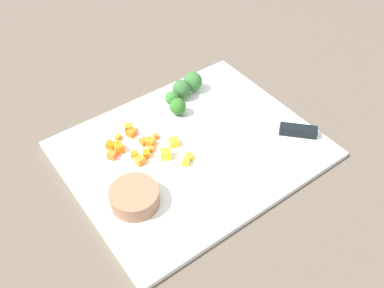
{
  "coord_description": "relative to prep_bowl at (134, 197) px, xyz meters",
  "views": [
    {
      "loc": [
        -0.35,
        -0.47,
        0.62
      ],
      "look_at": [
        0.0,
        0.0,
        0.02
      ],
      "focal_mm": 39.85,
      "sensor_mm": 36.0,
      "label": 1
    }
  ],
  "objects": [
    {
      "name": "pepper_dice_0",
      "position": [
        0.1,
        0.06,
        -0.01
      ],
      "size": [
        0.03,
        0.03,
        0.02
      ],
      "primitive_type": "cube",
      "rotation": [
        0.0,
        0.0,
        1.02
      ],
      "color": "yellow",
      "rests_on": "cutting_board"
    },
    {
      "name": "carrot_dice_10",
      "position": [
        0.08,
        0.16,
        -0.01
      ],
      "size": [
        0.02,
        0.02,
        0.02
      ],
      "primitive_type": "cube",
      "rotation": [
        0.0,
        0.0,
        1.15
      ],
      "color": "orange",
      "rests_on": "cutting_board"
    },
    {
      "name": "chef_knife",
      "position": [
        0.3,
        0.01,
        -0.01
      ],
      "size": [
        0.26,
        0.27,
        0.02
      ],
      "rotation": [
        0.0,
        0.0,
        2.33
      ],
      "color": "silver",
      "rests_on": "cutting_board"
    },
    {
      "name": "broccoli_floret_3",
      "position": [
        0.23,
        0.19,
        0.01
      ],
      "size": [
        0.04,
        0.04,
        0.04
      ],
      "color": "#90C159",
      "rests_on": "cutting_board"
    },
    {
      "name": "broccoli_floret_2",
      "position": [
        0.19,
        0.15,
        0.01
      ],
      "size": [
        0.04,
        0.04,
        0.04
      ],
      "color": "#92BA6B",
      "rests_on": "cutting_board"
    },
    {
      "name": "ground_plane",
      "position": [
        0.16,
        0.05,
        -0.03
      ],
      "size": [
        4.0,
        4.0,
        0.0
      ],
      "primitive_type": "plane",
      "color": "brown"
    },
    {
      "name": "broccoli_floret_1",
      "position": [
        0.27,
        0.19,
        0.01
      ],
      "size": [
        0.04,
        0.04,
        0.05
      ],
      "color": "#84B666",
      "rests_on": "cutting_board"
    },
    {
      "name": "carrot_dice_1",
      "position": [
        0.09,
        0.09,
        -0.01
      ],
      "size": [
        0.01,
        0.01,
        0.01
      ],
      "primitive_type": "cube",
      "rotation": [
        0.0,
        0.0,
        2.52
      ],
      "color": "orange",
      "rests_on": "cutting_board"
    },
    {
      "name": "carrot_dice_7",
      "position": [
        0.04,
        0.13,
        -0.01
      ],
      "size": [
        0.02,
        0.02,
        0.02
      ],
      "primitive_type": "cube",
      "rotation": [
        0.0,
        0.0,
        1.46
      ],
      "color": "orange",
      "rests_on": "cutting_board"
    },
    {
      "name": "prep_bowl",
      "position": [
        0.0,
        0.0,
        0.0
      ],
      "size": [
        0.09,
        0.09,
        0.03
      ],
      "primitive_type": "cylinder",
      "color": "#8F6549",
      "rests_on": "cutting_board"
    },
    {
      "name": "pepper_dice_3",
      "position": [
        0.14,
        0.08,
        -0.01
      ],
      "size": [
        0.02,
        0.02,
        0.01
      ],
      "primitive_type": "cube",
      "rotation": [
        0.0,
        0.0,
        2.85
      ],
      "color": "yellow",
      "rests_on": "cutting_board"
    },
    {
      "name": "carrot_dice_12",
      "position": [
        0.02,
        0.12,
        -0.01
      ],
      "size": [
        0.02,
        0.02,
        0.01
      ],
      "primitive_type": "cube",
      "rotation": [
        0.0,
        0.0,
        0.63
      ],
      "color": "orange",
      "rests_on": "cutting_board"
    },
    {
      "name": "pepper_dice_1",
      "position": [
        0.14,
        0.03,
        -0.01
      ],
      "size": [
        0.02,
        0.02,
        0.01
      ],
      "primitive_type": "cube",
      "rotation": [
        0.0,
        0.0,
        2.42
      ],
      "color": "yellow",
      "rests_on": "cutting_board"
    },
    {
      "name": "cutting_board",
      "position": [
        0.16,
        0.05,
        -0.02
      ],
      "size": [
        0.48,
        0.39,
        0.01
      ],
      "primitive_type": "cube",
      "color": "white",
      "rests_on": "ground_plane"
    },
    {
      "name": "carrot_dice_5",
      "position": [
        0.09,
        0.12,
        -0.01
      ],
      "size": [
        0.02,
        0.02,
        0.01
      ],
      "primitive_type": "cube",
      "rotation": [
        0.0,
        0.0,
        1.73
      ],
      "color": "orange",
      "rests_on": "cutting_board"
    },
    {
      "name": "pepper_dice_2",
      "position": [
        0.13,
        0.02,
        -0.01
      ],
      "size": [
        0.02,
        0.02,
        0.01
      ],
      "primitive_type": "cube",
      "rotation": [
        0.0,
        0.0,
        0.79
      ],
      "color": "yellow",
      "rests_on": "cutting_board"
    },
    {
      "name": "carrot_dice_3",
      "position": [
        0.08,
        0.15,
        -0.01
      ],
      "size": [
        0.02,
        0.02,
        0.01
      ],
      "primitive_type": "cube",
      "rotation": [
        0.0,
        0.0,
        1.95
      ],
      "color": "orange",
      "rests_on": "cutting_board"
    },
    {
      "name": "broccoli_floret_0",
      "position": [
        0.2,
        0.18,
        0.0
      ],
      "size": [
        0.03,
        0.03,
        0.03
      ],
      "color": "#81C058",
      "rests_on": "cutting_board"
    },
    {
      "name": "carrot_dice_2",
      "position": [
        0.06,
        0.1,
        -0.01
      ],
      "size": [
        0.02,
        0.02,
        0.01
      ],
      "primitive_type": "cube",
      "rotation": [
        0.0,
        0.0,
        2.49
      ],
      "color": "orange",
      "rests_on": "cutting_board"
    },
    {
      "name": "carrot_dice_6",
      "position": [
        0.05,
        0.16,
        -0.01
      ],
      "size": [
        0.01,
        0.01,
        0.01
      ],
      "primitive_type": "cube",
      "rotation": [
        0.0,
        0.0,
        1.87
      ],
      "color": "orange",
      "rests_on": "cutting_board"
    },
    {
      "name": "carrot_dice_0",
      "position": [
        0.03,
        0.14,
        -0.01
      ],
      "size": [
        0.02,
        0.02,
        0.01
      ],
      "primitive_type": "cube",
      "rotation": [
        0.0,
        0.0,
        0.59
      ],
      "color": "orange",
      "rests_on": "cutting_board"
    },
    {
      "name": "carrot_dice_11",
      "position": [
        0.06,
        0.07,
        -0.01
      ],
      "size": [
        0.02,
        0.02,
        0.02
      ],
      "primitive_type": "cube",
      "rotation": [
        0.0,
        0.0,
        0.12
      ],
      "color": "orange",
      "rests_on": "cutting_board"
    },
    {
      "name": "carrot_dice_9",
      "position": [
        0.08,
        0.08,
        -0.01
      ],
      "size": [
        0.02,
        0.02,
        0.01
      ],
      "primitive_type": "cube",
      "rotation": [
        0.0,
        0.0,
        2.71
      ],
      "color": "orange",
      "rests_on": "cutting_board"
    },
    {
      "name": "carrot_dice_4",
      "position": [
        0.12,
        0.11,
        -0.01
      ],
      "size": [
        0.01,
        0.01,
        0.01
      ],
      "primitive_type": "cube",
      "rotation": [
        0.0,
        0.0,
        1.58
      ],
      "color": "orange",
      "rests_on": "cutting_board"
    },
    {
      "name": "carrot_dice_8",
      "position": [
        0.1,
        0.1,
        -0.01
      ],
      "size": [
        0.02,
        0.02,
        0.02
      ],
      "primitive_type": "cube",
      "rotation": [
        0.0,
        0.0,
        2.0
      ],
      "color": "orange",
      "rests_on": "cutting_board"
    }
  ]
}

